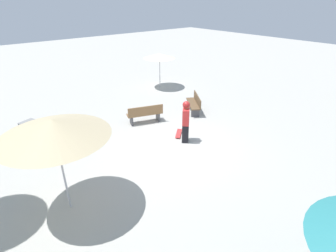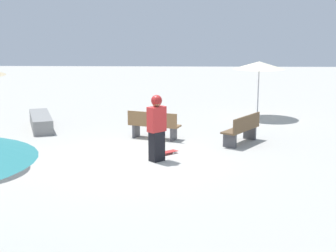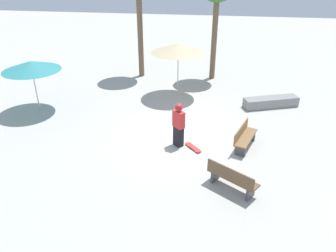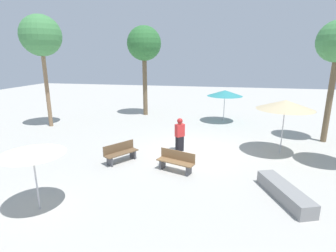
# 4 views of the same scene
# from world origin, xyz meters

# --- Properties ---
(ground_plane) EXTENTS (60.00, 60.00, 0.00)m
(ground_plane) POSITION_xyz_m (0.00, 0.00, 0.00)
(ground_plane) COLOR #B2AFA8
(skater_main) EXTENTS (0.49, 0.50, 1.70)m
(skater_main) POSITION_xyz_m (0.09, 0.47, 0.92)
(skater_main) COLOR black
(skater_main) RESTS_ON ground_plane
(skateboard) EXTENTS (0.68, 0.73, 0.07)m
(skateboard) POSITION_xyz_m (-0.48, 0.63, 0.06)
(skateboard) COLOR red
(skateboard) RESTS_ON ground_plane
(concrete_ledge) EXTENTS (2.62, 1.48, 0.46)m
(concrete_ledge) POSITION_xyz_m (-3.76, -3.69, 0.23)
(concrete_ledge) COLOR gray
(concrete_ledge) RESTS_ON ground_plane
(bench_near) EXTENTS (1.57, 1.26, 0.85)m
(bench_near) POSITION_xyz_m (-1.81, 2.85, 0.43)
(bench_near) COLOR #47474C
(bench_near) RESTS_ON ground_plane
(bench_far) EXTENTS (0.95, 1.66, 0.85)m
(bench_far) POSITION_xyz_m (-2.31, 0.23, 0.43)
(bench_far) COLOR #47474C
(bench_far) RESTS_ON ground_plane
(shade_umbrella_tan) EXTENTS (2.65, 2.65, 2.65)m
(shade_umbrella_tan) POSITION_xyz_m (0.73, -4.44, 2.43)
(shade_umbrella_tan) COLOR #B7B7BC
(shade_umbrella_tan) RESTS_ON ground_plane
(shade_umbrella_cream) EXTENTS (1.93, 1.93, 2.11)m
(shade_umbrella_cream) POSITION_xyz_m (-5.94, 3.93, 1.97)
(shade_umbrella_cream) COLOR #B7B7BC
(shade_umbrella_cream) RESTS_ON ground_plane
(shade_umbrella_teal) EXTENTS (2.50, 2.50, 2.31)m
(shade_umbrella_teal) POSITION_xyz_m (6.81, -1.71, 2.10)
(shade_umbrella_teal) COLOR #B7B7BC
(shade_umbrella_teal) RESTS_ON ground_plane
(palm_tree_left) EXTENTS (2.56, 2.56, 7.19)m
(palm_tree_left) POSITION_xyz_m (3.21, 9.91, 5.85)
(palm_tree_left) COLOR #896B4C
(palm_tree_left) RESTS_ON ground_plane
(palm_tree_center_right) EXTENTS (2.63, 2.63, 6.93)m
(palm_tree_center_right) POSITION_xyz_m (8.06, 4.57, 5.51)
(palm_tree_center_right) COLOR brown
(palm_tree_center_right) RESTS_ON ground_plane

